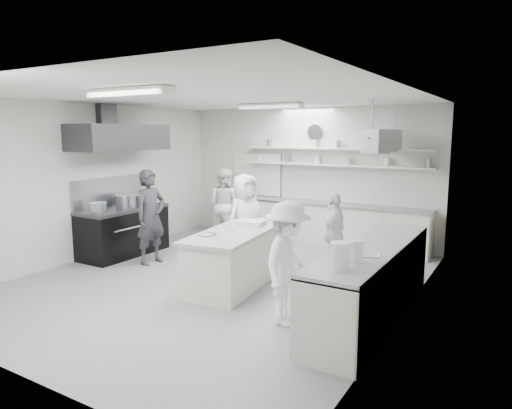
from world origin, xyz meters
The scene contains 27 objects.
floor centered at (0.00, 0.00, -0.01)m, with size 6.00×7.00×0.02m, color gray.
ceiling centered at (0.00, 0.00, 3.01)m, with size 6.00×7.00×0.02m, color silver.
wall_back centered at (0.00, 3.50, 1.50)m, with size 6.00×0.04×3.00m, color silver.
wall_front centered at (0.00, -3.50, 1.50)m, with size 6.00×0.04×3.00m, color silver.
wall_left centered at (-3.00, 0.00, 1.50)m, with size 0.04×7.00×3.00m, color silver.
wall_right centered at (3.00, 0.00, 1.50)m, with size 0.04×7.00×3.00m, color silver.
stove centered at (-2.60, 0.40, 0.45)m, with size 0.80×1.80×0.90m, color black.
exhaust_hood centered at (-2.60, 0.40, 2.35)m, with size 0.85×2.00×0.50m, color #35343A.
back_counter centered at (0.30, 3.20, 0.46)m, with size 5.00×0.60×0.92m, color silver.
shelf_lower centered at (0.70, 3.37, 1.75)m, with size 4.20×0.26×0.04m, color silver.
shelf_upper centered at (0.70, 3.37, 2.10)m, with size 4.20×0.26×0.04m, color silver.
pass_through_window centered at (-1.30, 3.48, 1.45)m, with size 1.30×0.04×1.00m, color black.
wall_clock centered at (0.20, 3.46, 2.45)m, with size 0.32×0.32×0.05m, color white.
right_counter centered at (2.65, -0.20, 0.47)m, with size 0.74×3.30×0.94m, color silver.
pot_rack centered at (2.00, 2.40, 2.30)m, with size 0.30×1.60×0.40m, color #9599A1.
light_fixture_front centered at (0.00, -1.80, 2.94)m, with size 1.30×0.25×0.10m, color silver.
light_fixture_rear centered at (0.00, 1.80, 2.94)m, with size 1.30×0.25×0.10m, color silver.
prep_island centered at (0.34, 0.11, 0.42)m, with size 0.85×2.28×0.84m, color silver.
stove_pot centered at (-2.60, 0.50, 1.06)m, with size 0.41×0.41×0.29m, color #9599A1.
cook_stove centered at (-1.68, 0.23, 0.89)m, with size 0.65×0.42×1.77m, color #2A2A30.
cook_back centered at (-1.60, 2.52, 0.82)m, with size 0.80×0.62×1.64m, color white.
cook_island_left centered at (-0.17, 1.14, 0.85)m, with size 0.83×0.54×1.69m, color white.
cook_island_right centered at (1.48, 1.43, 0.72)m, with size 0.84×0.35×1.43m, color white.
cook_right centered at (1.78, -0.93, 0.80)m, with size 1.04×0.60×1.60m, color white.
bowl_island_a centered at (0.15, -0.47, 0.87)m, with size 0.27×0.27×0.07m, color #9599A1.
bowl_island_b centered at (0.24, 0.05, 0.87)m, with size 0.21×0.21×0.07m, color silver.
bowl_right centered at (2.78, -0.69, 0.97)m, with size 0.23×0.23×0.06m, color silver.
Camera 1 is at (4.35, -6.01, 2.46)m, focal length 32.32 mm.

